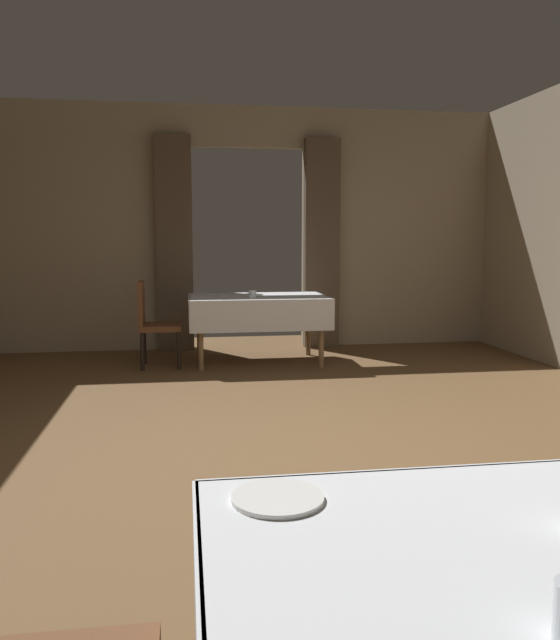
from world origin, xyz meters
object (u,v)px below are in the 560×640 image
plate_mid_b (253,295)px  chair_mid_left (153,320)px  glass_mid_a (252,294)px  dining_table_mid (258,305)px  plate_near_c (278,498)px  dining_table_near (528,593)px

plate_mid_b → chair_mid_left: bearing=-170.5°
plate_mid_b → glass_mid_a: bearing=-96.9°
dining_table_mid → chair_mid_left: size_ratio=1.64×
dining_table_mid → plate_near_c: 5.51m
plate_mid_b → plate_near_c: bearing=-95.4°
dining_table_mid → plate_near_c: (-0.58, -5.47, 0.11)m
dining_table_near → glass_mid_a: size_ratio=16.37×
plate_near_c → glass_mid_a: glass_mid_a is taller
plate_near_c → chair_mid_left: bearing=96.0°
chair_mid_left → glass_mid_a: bearing=-8.7°
dining_table_mid → glass_mid_a: size_ratio=18.37×
dining_table_near → plate_near_c: bearing=146.1°
dining_table_near → dining_table_mid: 5.80m
glass_mid_a → dining_table_near: bearing=-90.2°
chair_mid_left → plate_near_c: chair_mid_left is taller
dining_table_mid → plate_near_c: plate_near_c is taller
dining_table_mid → glass_mid_a: bearing=-109.9°
dining_table_near → chair_mid_left: (-1.05, 5.72, -0.14)m
glass_mid_a → plate_mid_b: glass_mid_a is taller
dining_table_near → plate_mid_b: 5.91m
chair_mid_left → plate_near_c: (0.57, -5.40, 0.24)m
dining_table_near → plate_mid_b: (0.06, 5.90, 0.10)m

